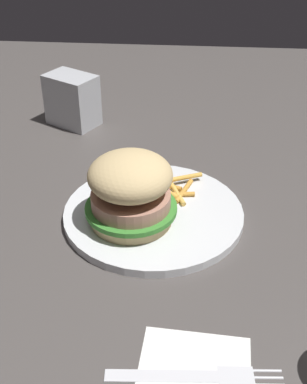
{
  "coord_description": "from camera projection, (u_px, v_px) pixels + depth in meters",
  "views": [
    {
      "loc": [
        0.08,
        -0.55,
        0.42
      ],
      "look_at": [
        0.03,
        0.02,
        0.04
      ],
      "focal_mm": 46.94,
      "sensor_mm": 36.0,
      "label": 1
    }
  ],
  "objects": [
    {
      "name": "ground_plane",
      "position": [
        132.0,
        223.0,
        0.69
      ],
      "size": [
        1.6,
        1.6,
        0.0
      ],
      "primitive_type": "plane",
      "color": "#47423F"
    },
    {
      "name": "plate",
      "position": [
        154.0,
        213.0,
        0.7
      ],
      "size": [
        0.25,
        0.25,
        0.01
      ],
      "primitive_type": "cylinder",
      "color": "silver",
      "rests_on": "ground_plane"
    },
    {
      "name": "sandwich",
      "position": [
        128.0,
        190.0,
        0.65
      ],
      "size": [
        0.12,
        0.12,
        0.1
      ],
      "color": "tan",
      "rests_on": "plate"
    },
    {
      "name": "fries_pile",
      "position": [
        166.0,
        188.0,
        0.74
      ],
      "size": [
        0.11,
        0.08,
        0.01
      ],
      "color": "gold",
      "rests_on": "plate"
    },
    {
      "name": "napkin",
      "position": [
        194.0,
        376.0,
        0.48
      ],
      "size": [
        0.12,
        0.12,
        0.0
      ],
      "primitive_type": "cube",
      "rotation": [
        0.0,
        0.0,
        -0.06
      ],
      "color": "white",
      "rests_on": "ground_plane"
    },
    {
      "name": "fork",
      "position": [
        195.0,
        375.0,
        0.48
      ],
      "size": [
        0.17,
        0.03,
        0.0
      ],
      "color": "silver",
      "rests_on": "napkin"
    },
    {
      "name": "napkin_dispenser",
      "position": [
        72.0,
        100.0,
        0.93
      ],
      "size": [
        0.11,
        0.1,
        0.09
      ],
      "primitive_type": "cube",
      "rotation": [
        0.0,
        0.0,
        5.77
      ],
      "color": "#B7BABF",
      "rests_on": "ground_plane"
    }
  ]
}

